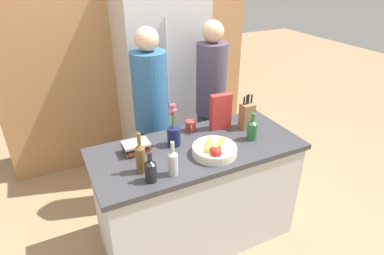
# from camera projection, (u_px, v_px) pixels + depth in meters

# --- Properties ---
(ground_plane) EXTENTS (14.00, 14.00, 0.00)m
(ground_plane) POSITION_uv_depth(u_px,v_px,m) (196.00, 234.00, 2.79)
(ground_plane) COLOR #A37F5B
(kitchen_island) EXTENTS (1.57, 0.70, 0.89)m
(kitchen_island) POSITION_uv_depth(u_px,v_px,m) (197.00, 194.00, 2.58)
(kitchen_island) COLOR silver
(kitchen_island) RESTS_ON ground_plane
(back_wall_wood) EXTENTS (2.77, 0.12, 2.60)m
(back_wall_wood) POSITION_uv_depth(u_px,v_px,m) (131.00, 46.00, 3.43)
(back_wall_wood) COLOR #AD7A4C
(back_wall_wood) RESTS_ON ground_plane
(refrigerator) EXTENTS (0.83, 0.63, 2.03)m
(refrigerator) POSITION_uv_depth(u_px,v_px,m) (162.00, 78.00, 3.35)
(refrigerator) COLOR #B7B7BC
(refrigerator) RESTS_ON ground_plane
(fruit_bowl) EXTENTS (0.32, 0.32, 0.11)m
(fruit_bowl) POSITION_uv_depth(u_px,v_px,m) (214.00, 150.00, 2.26)
(fruit_bowl) COLOR silver
(fruit_bowl) RESTS_ON kitchen_island
(knife_block) EXTENTS (0.10, 0.09, 0.29)m
(knife_block) POSITION_uv_depth(u_px,v_px,m) (247.00, 115.00, 2.60)
(knife_block) COLOR olive
(knife_block) RESTS_ON kitchen_island
(flower_vase) EXTENTS (0.10, 0.10, 0.34)m
(flower_vase) POSITION_uv_depth(u_px,v_px,m) (174.00, 133.00, 2.35)
(flower_vase) COLOR #191E4C
(flower_vase) RESTS_ON kitchen_island
(cereal_box) EXTENTS (0.18, 0.07, 0.29)m
(cereal_box) POSITION_uv_depth(u_px,v_px,m) (221.00, 112.00, 2.57)
(cereal_box) COLOR red
(cereal_box) RESTS_ON kitchen_island
(coffee_mug) EXTENTS (0.08, 0.12, 0.09)m
(coffee_mug) POSITION_uv_depth(u_px,v_px,m) (191.00, 126.00, 2.58)
(coffee_mug) COLOR #99332D
(coffee_mug) RESTS_ON kitchen_island
(book_stack) EXTENTS (0.19, 0.15, 0.08)m
(book_stack) POSITION_uv_depth(u_px,v_px,m) (136.00, 147.00, 2.29)
(book_stack) COLOR #B7A88E
(book_stack) RESTS_ON kitchen_island
(bottle_oil) EXTENTS (0.07, 0.07, 0.24)m
(bottle_oil) POSITION_uv_depth(u_px,v_px,m) (173.00, 162.00, 2.03)
(bottle_oil) COLOR #B2BCC1
(bottle_oil) RESTS_ON kitchen_island
(bottle_vinegar) EXTENTS (0.06, 0.06, 0.29)m
(bottle_vinegar) POSITION_uv_depth(u_px,v_px,m) (141.00, 157.00, 2.04)
(bottle_vinegar) COLOR brown
(bottle_vinegar) RESTS_ON kitchen_island
(bottle_wine) EXTENTS (0.07, 0.07, 0.21)m
(bottle_wine) POSITION_uv_depth(u_px,v_px,m) (151.00, 170.00, 1.97)
(bottle_wine) COLOR black
(bottle_wine) RESTS_ON kitchen_island
(bottle_water) EXTENTS (0.08, 0.08, 0.22)m
(bottle_water) POSITION_uv_depth(u_px,v_px,m) (252.00, 129.00, 2.44)
(bottle_water) COLOR #286633
(bottle_water) RESTS_ON kitchen_island
(person_at_sink) EXTENTS (0.30, 0.30, 1.67)m
(person_at_sink) POSITION_uv_depth(u_px,v_px,m) (151.00, 112.00, 2.78)
(person_at_sink) COLOR #383842
(person_at_sink) RESTS_ON ground_plane
(person_in_blue) EXTENTS (0.28, 0.28, 1.66)m
(person_in_blue) POSITION_uv_depth(u_px,v_px,m) (211.00, 98.00, 3.04)
(person_in_blue) COLOR #383842
(person_in_blue) RESTS_ON ground_plane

